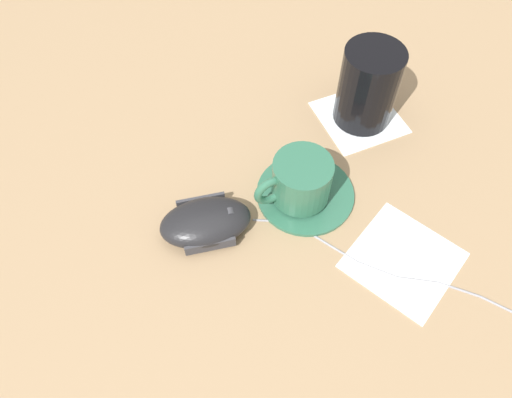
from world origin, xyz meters
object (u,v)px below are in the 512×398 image
object	(u,v)px
saucer	(303,193)
coffee_cup	(300,180)
computer_mouse	(206,222)
drinking_glass	(368,86)

from	to	relation	value
saucer	coffee_cup	distance (m)	0.04
saucer	coffee_cup	xyz separation A→B (m)	(0.01, 0.00, 0.03)
computer_mouse	saucer	bearing A→B (deg)	-177.11
drinking_glass	computer_mouse	bearing A→B (deg)	21.72
saucer	computer_mouse	distance (m)	0.13
computer_mouse	drinking_glass	size ratio (longest dim) A/B	1.04
coffee_cup	computer_mouse	size ratio (longest dim) A/B	0.86
computer_mouse	drinking_glass	distance (m)	0.29
computer_mouse	drinking_glass	xyz separation A→B (m)	(-0.27, -0.11, 0.04)
saucer	drinking_glass	world-z (taller)	drinking_glass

